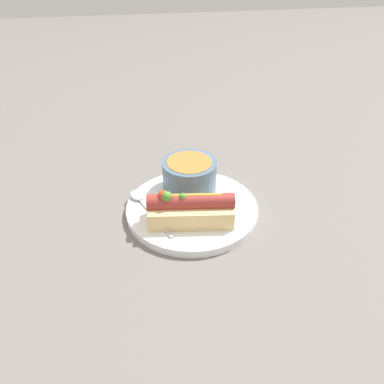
% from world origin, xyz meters
% --- Properties ---
extents(ground_plane, '(4.00, 4.00, 0.00)m').
position_xyz_m(ground_plane, '(0.00, 0.00, 0.00)').
color(ground_plane, slate).
extents(dinner_plate, '(0.24, 0.24, 0.01)m').
position_xyz_m(dinner_plate, '(0.00, 0.00, 0.01)').
color(dinner_plate, white).
rests_on(dinner_plate, ground_plane).
extents(hot_dog, '(0.15, 0.08, 0.06)m').
position_xyz_m(hot_dog, '(-0.01, -0.04, 0.04)').
color(hot_dog, '#E5C17F').
rests_on(hot_dog, dinner_plate).
extents(soup_bowl, '(0.10, 0.10, 0.06)m').
position_xyz_m(soup_bowl, '(0.01, 0.06, 0.05)').
color(soup_bowl, slate).
rests_on(soup_bowl, dinner_plate).
extents(spoon, '(0.07, 0.15, 0.01)m').
position_xyz_m(spoon, '(-0.09, 0.03, 0.02)').
color(spoon, '#B7B7BC').
rests_on(spoon, dinner_plate).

